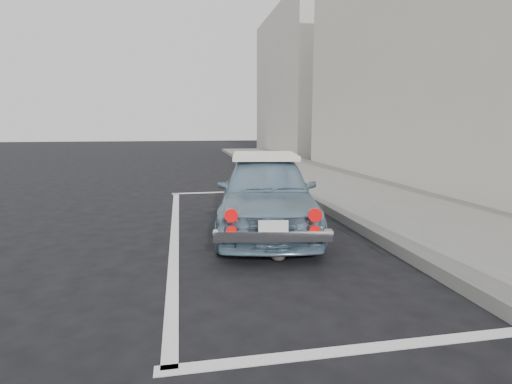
% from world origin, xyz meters
% --- Properties ---
extents(ground, '(80.00, 80.00, 0.00)m').
position_xyz_m(ground, '(0.00, 0.00, 0.00)').
color(ground, black).
rests_on(ground, ground).
extents(sidewalk, '(2.80, 40.00, 0.15)m').
position_xyz_m(sidewalk, '(3.20, 2.00, 0.07)').
color(sidewalk, slate).
rests_on(sidewalk, ground).
extents(building_far, '(3.50, 10.00, 8.00)m').
position_xyz_m(building_far, '(6.35, 20.00, 4.00)').
color(building_far, beige).
rests_on(building_far, ground).
extents(pline_rear, '(3.00, 0.12, 0.01)m').
position_xyz_m(pline_rear, '(0.50, -0.50, 0.00)').
color(pline_rear, silver).
rests_on(pline_rear, ground).
extents(pline_front, '(3.00, 0.12, 0.01)m').
position_xyz_m(pline_front, '(0.50, 6.50, 0.00)').
color(pline_front, silver).
rests_on(pline_front, ground).
extents(pline_side, '(0.12, 7.00, 0.01)m').
position_xyz_m(pline_side, '(-0.90, 3.00, 0.00)').
color(pline_side, silver).
rests_on(pline_side, ground).
extents(retro_coupe, '(1.94, 3.65, 1.18)m').
position_xyz_m(retro_coupe, '(0.48, 2.89, 0.60)').
color(retro_coupe, '#7191A6').
rests_on(retro_coupe, ground).
extents(cat, '(0.22, 0.46, 0.24)m').
position_xyz_m(cat, '(0.32, 1.47, 0.11)').
color(cat, '#62554B').
rests_on(cat, ground).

